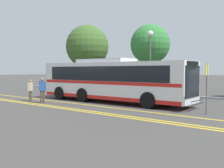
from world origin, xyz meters
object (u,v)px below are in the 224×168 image
object	(u,v)px
transit_bus	(112,80)
tree_0	(87,46)
parked_car_1	(104,86)
bus_stop_sign	(207,83)
pedestrian_1	(30,89)
pedestrian_0	(42,89)
tree_2	(150,44)
parked_car_0	(60,84)
street_lamp	(150,45)

from	to	relation	value
transit_bus	tree_0	world-z (taller)	tree_0
parked_car_1	tree_0	distance (m)	7.63
bus_stop_sign	pedestrian_1	bearing A→B (deg)	-79.79
pedestrian_0	pedestrian_1	size ratio (longest dim) A/B	1.11
bus_stop_sign	tree_2	bearing A→B (deg)	-139.50
pedestrian_0	bus_stop_sign	bearing A→B (deg)	133.47
parked_car_1	pedestrian_0	distance (m)	9.10
parked_car_0	tree_2	size ratio (longest dim) A/B	0.57
bus_stop_sign	street_lamp	xyz separation A→B (m)	(-8.60, 8.80, 3.06)
pedestrian_1	bus_stop_sign	xyz separation A→B (m)	(12.02, 2.45, 0.76)
parked_car_0	bus_stop_sign	xyz separation A→B (m)	(19.15, -6.29, 0.98)
parked_car_1	transit_bus	bearing A→B (deg)	-137.20
transit_bus	pedestrian_1	world-z (taller)	transit_bus
tree_0	bus_stop_sign	bearing A→B (deg)	-27.99
transit_bus	parked_car_0	size ratio (longest dim) A/B	2.94
parked_car_1	tree_0	world-z (taller)	tree_0
parked_car_1	pedestrian_0	xyz separation A→B (m)	(1.96, -8.88, 0.29)
parked_car_0	tree_2	bearing A→B (deg)	115.02
transit_bus	pedestrian_0	distance (m)	4.91
pedestrian_1	tree_0	size ratio (longest dim) A/B	0.21
transit_bus	tree_2	bearing A→B (deg)	-165.02
pedestrian_0	bus_stop_sign	world-z (taller)	bus_stop_sign
parked_car_0	parked_car_1	bearing A→B (deg)	86.65
transit_bus	pedestrian_1	distance (m)	6.04
parked_car_1	bus_stop_sign	xyz separation A→B (m)	(12.45, -6.37, 0.93)
street_lamp	tree_0	bearing A→B (deg)	175.85
transit_bus	bus_stop_sign	bearing A→B (deg)	80.80
transit_bus	parked_car_1	distance (m)	7.64
parked_car_0	pedestrian_1	world-z (taller)	pedestrian_1
pedestrian_1	tree_2	bearing A→B (deg)	-44.47
bus_stop_sign	tree_0	world-z (taller)	tree_0
pedestrian_1	transit_bus	bearing A→B (deg)	-91.68
pedestrian_1	bus_stop_sign	size ratio (longest dim) A/B	0.60
transit_bus	tree_2	distance (m)	11.31
street_lamp	tree_0	world-z (taller)	tree_0
transit_bus	parked_car_1	xyz separation A→B (m)	(-5.35, 5.39, -0.89)
pedestrian_0	street_lamp	xyz separation A→B (m)	(1.90, 11.31, 3.70)
transit_bus	pedestrian_0	world-z (taller)	transit_bus
street_lamp	tree_0	xyz separation A→B (m)	(-9.23, 0.67, 0.45)
parked_car_1	pedestrian_1	world-z (taller)	pedestrian_1
pedestrian_0	tree_0	bearing A→B (deg)	-118.53
tree_0	tree_2	size ratio (longest dim) A/B	1.07
pedestrian_0	parked_car_0	bearing A→B (deg)	-105.45
pedestrian_1	bus_stop_sign	distance (m)	12.29
transit_bus	street_lamp	size ratio (longest dim) A/B	1.97
transit_bus	street_lamp	world-z (taller)	street_lamp
bus_stop_sign	tree_2	distance (m)	15.57
parked_car_0	parked_car_1	world-z (taller)	parked_car_1
pedestrian_0	tree_0	xyz separation A→B (m)	(-7.33, 11.98, 4.16)
pedestrian_1	street_lamp	bearing A→B (deg)	-53.52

